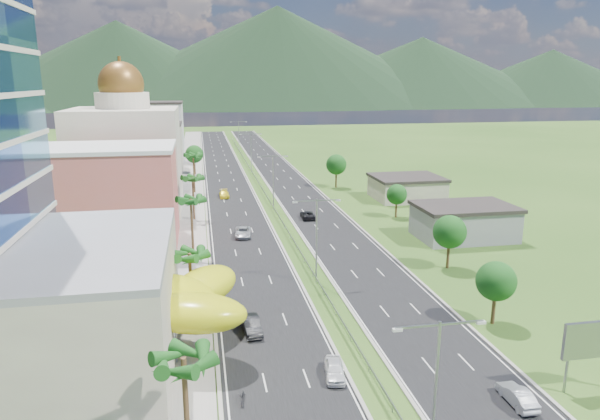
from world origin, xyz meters
TOP-DOWN VIEW (x-y plane):
  - ground at (0.00, 0.00)m, footprint 500.00×500.00m
  - road_left at (-7.50, 90.00)m, footprint 11.00×260.00m
  - road_right at (7.50, 90.00)m, footprint 11.00×260.00m
  - sidewalk_left at (-17.00, 90.00)m, footprint 7.00×260.00m
  - median_guardrail at (0.00, 71.99)m, footprint 0.10×216.06m
  - streetlight_median_a at (0.00, -25.00)m, footprint 6.04×0.25m
  - streetlight_median_b at (0.00, 10.00)m, footprint 6.04×0.25m
  - streetlight_median_c at (0.00, 50.00)m, footprint 6.04×0.25m
  - streetlight_median_d at (0.00, 95.00)m, footprint 6.04×0.25m
  - streetlight_median_e at (0.00, 140.00)m, footprint 6.04×0.25m
  - lime_canopy at (-20.00, -4.00)m, footprint 18.00×15.00m
  - pink_shophouse at (-28.00, 32.00)m, footprint 20.00×15.00m
  - domed_building at (-28.00, 55.00)m, footprint 20.00×20.00m
  - midrise_grey at (-27.00, 80.00)m, footprint 16.00×15.00m
  - midrise_beige at (-27.00, 102.00)m, footprint 16.00×15.00m
  - midrise_white at (-27.00, 125.00)m, footprint 16.00×15.00m
  - billboard at (17.00, -18.00)m, footprint 5.20×0.35m
  - shed_near at (28.00, 25.00)m, footprint 15.00×10.00m
  - shed_far at (30.00, 55.00)m, footprint 14.00×12.00m
  - palm_tree_a at (-15.50, -22.00)m, footprint 3.60×3.60m
  - palm_tree_b at (-15.50, 2.00)m, footprint 3.60×3.60m
  - palm_tree_c at (-15.50, 22.00)m, footprint 3.60×3.60m
  - palm_tree_d at (-15.50, 45.00)m, footprint 3.60×3.60m
  - palm_tree_e at (-15.50, 70.00)m, footprint 3.60×3.60m
  - leafy_tree_lfar at (-15.50, 95.00)m, footprint 4.90×4.90m
  - leafy_tree_ra at (16.00, -5.00)m, footprint 4.20×4.20m
  - leafy_tree_rb at (19.00, 12.00)m, footprint 4.55×4.55m
  - leafy_tree_rc at (22.00, 40.00)m, footprint 3.85×3.85m
  - leafy_tree_rd at (18.00, 70.00)m, footprint 4.90×4.90m
  - mountain_ridge at (60.00, 450.00)m, footprint 860.00×140.00m
  - car_white_near_left at (-3.20, -12.20)m, footprint 2.36×4.40m
  - car_dark_left at (-9.50, -2.36)m, footprint 2.01×4.84m
  - car_silver_mid_left at (-7.52, 32.37)m, footprint 3.04×5.67m
  - car_yellow_far_left at (-9.10, 63.57)m, footprint 2.11×5.08m
  - car_silver_right at (10.17, -18.78)m, footprint 1.51×4.24m
  - car_dark_far_right at (5.36, 42.09)m, footprint 2.53×5.12m
  - motorcycle at (-11.42, -14.46)m, footprint 0.87×2.05m

SIDE VIEW (x-z plane):
  - ground at x=0.00m, z-range 0.00..0.00m
  - mountain_ridge at x=60.00m, z-range -45.00..45.00m
  - road_left at x=-7.50m, z-range 0.00..0.04m
  - road_right at x=7.50m, z-range 0.00..0.04m
  - sidewalk_left at x=-17.00m, z-range 0.00..0.12m
  - median_guardrail at x=0.00m, z-range 0.24..1.00m
  - motorcycle at x=-11.42m, z-range 0.04..1.31m
  - car_silver_right at x=10.17m, z-range 0.04..1.43m
  - car_dark_far_right at x=5.36m, z-range 0.04..1.44m
  - car_white_near_left at x=-3.20m, z-range 0.04..1.46m
  - car_yellow_far_left at x=-9.10m, z-range 0.04..1.51m
  - car_silver_mid_left at x=-7.52m, z-range 0.04..1.55m
  - car_dark_left at x=-9.50m, z-range 0.04..1.60m
  - shed_far at x=30.00m, z-range 0.00..4.40m
  - shed_near at x=28.00m, z-range 0.00..5.00m
  - leafy_tree_rc at x=22.00m, z-range 1.21..7.54m
  - billboard at x=17.00m, z-range 1.32..7.52m
  - leafy_tree_ra at x=16.00m, z-range 1.33..8.23m
  - lime_canopy at x=-20.00m, z-range 1.29..8.69m
  - leafy_tree_rb at x=19.00m, z-range 1.44..8.92m
  - leafy_tree_lfar at x=-15.50m, z-range 1.55..9.60m
  - leafy_tree_rd at x=18.00m, z-range 1.55..9.60m
  - midrise_beige at x=-27.00m, z-range 0.00..13.00m
  - streetlight_median_a at x=0.00m, z-range 1.25..12.25m
  - streetlight_median_b at x=0.00m, z-range 1.25..12.25m
  - streetlight_median_c at x=0.00m, z-range 1.25..12.25m
  - streetlight_median_d at x=0.00m, z-range 1.25..12.25m
  - streetlight_median_e at x=0.00m, z-range 1.25..12.25m
  - palm_tree_b at x=-15.50m, z-range 3.01..11.11m
  - pink_shophouse at x=-28.00m, z-range 0.00..15.00m
  - palm_tree_d at x=-15.50m, z-range 3.24..11.84m
  - midrise_grey at x=-27.00m, z-range 0.00..16.00m
  - palm_tree_a at x=-15.50m, z-range 3.47..12.57m
  - palm_tree_e at x=-15.50m, z-range 3.61..13.01m
  - palm_tree_c at x=-15.50m, z-range 3.70..13.30m
  - midrise_white at x=-27.00m, z-range 0.00..18.00m
  - domed_building at x=-28.00m, z-range -3.00..25.70m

